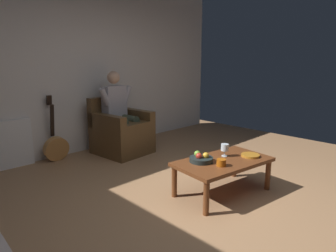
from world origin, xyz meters
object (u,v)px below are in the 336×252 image
candle_jar (221,163)px  armchair (121,133)px  coffee_table (223,164)px  guitar (56,146)px  person_seated (119,109)px  wine_glass_near (225,148)px  decorative_dish (250,155)px  fruit_bowl (201,158)px

candle_jar → armchair: bearing=-96.7°
armchair → coffee_table: (0.08, 2.05, 0.01)m
coffee_table → guitar: 2.54m
person_seated → coffee_table: person_seated is taller
person_seated → wine_glass_near: (-0.04, 2.00, -0.22)m
decorative_dish → candle_jar: size_ratio=2.10×
armchair → guitar: 1.00m
decorative_dish → guitar: bearing=-65.0°
person_seated → guitar: 1.10m
coffee_table → person_seated: bearing=-92.2°
wine_glass_near → person_seated: bearing=-88.7°
coffee_table → guitar: guitar is taller
fruit_bowl → candle_jar: fruit_bowl is taller
guitar → fruit_bowl: 2.35m
coffee_table → wine_glass_near: size_ratio=7.91×
coffee_table → decorative_dish: bearing=156.9°
armchair → fruit_bowl: 1.93m
armchair → wine_glass_near: armchair is taller
guitar → wine_glass_near: bearing=112.7°
candle_jar → decorative_dish: bearing=174.5°
fruit_bowl → coffee_table: bearing=146.6°
decorative_dish → coffee_table: bearing=-23.1°
wine_glass_near → fruit_bowl: wine_glass_near is taller
armchair → guitar: bearing=-25.6°
armchair → person_seated: 0.38m
person_seated → candle_jar: bearing=78.2°
wine_glass_near → decorative_dish: wine_glass_near is taller
guitar → candle_jar: bearing=105.3°
person_seated → guitar: person_seated is taller
armchair → coffee_table: bearing=82.5°
decorative_dish → person_seated: bearing=-83.5°
armchair → coffee_table: size_ratio=0.77×
armchair → decorative_dish: bearing=91.3°
coffee_table → fruit_bowl: bearing=-33.4°
wine_glass_near → candle_jar: (0.29, 0.16, -0.06)m
coffee_table → wine_glass_near: bearing=-150.4°
coffee_table → candle_jar: size_ratio=11.60×
armchair → wine_glass_near: bearing=85.9°
wine_glass_near → decorative_dish: size_ratio=0.70×
person_seated → guitar: (0.93, -0.32, -0.49)m
person_seated → fruit_bowl: bearing=76.1°
guitar → candle_jar: 2.59m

